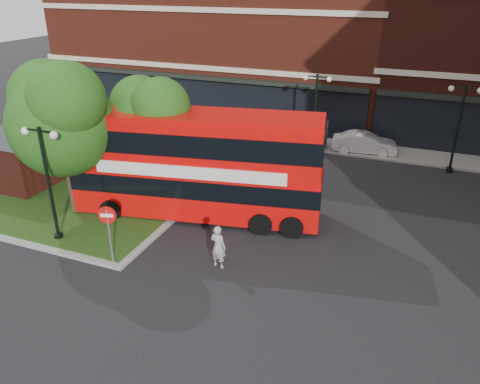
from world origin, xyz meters
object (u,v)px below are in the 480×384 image
at_px(car_silver, 297,138).
at_px(car_white, 364,143).
at_px(woman, 218,247).
at_px(bus, 197,158).

bearing_deg(car_silver, car_white, -85.16).
height_order(car_silver, car_white, car_silver).
bearing_deg(woman, bus, -45.15).
bearing_deg(car_silver, bus, 166.73).
relative_size(car_silver, car_white, 0.98).
bearing_deg(car_white, woman, 161.44).
bearing_deg(car_silver, woman, 179.54).
bearing_deg(car_white, car_silver, 92.73).
relative_size(bus, car_white, 2.89).
distance_m(bus, car_silver, 11.14).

